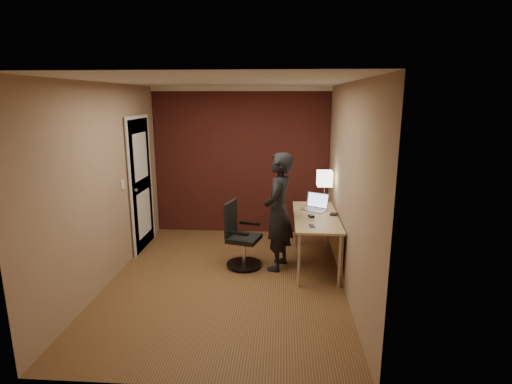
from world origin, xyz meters
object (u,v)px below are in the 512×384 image
desk_lamp (325,179)px  phone (312,226)px  wallet (334,214)px  mouse (311,216)px  laptop (316,205)px  desk (321,224)px  office_chair (240,239)px  person (278,212)px

desk_lamp → phone: bearing=-104.0°
phone → wallet: bearing=47.5°
mouse → desk_lamp: bearing=50.3°
laptop → phone: 0.81m
laptop → mouse: size_ratio=4.13×
laptop → wallet: laptop is taller
mouse → phone: bearing=-111.6°
desk → phone: phone is taller
laptop → office_chair: (-1.06, -0.43, -0.39)m
laptop → office_chair: laptop is taller
laptop → wallet: (0.23, -0.28, -0.05)m
desk_lamp → person: size_ratio=0.33×
mouse → person: person is taller
laptop → office_chair: size_ratio=0.45×
laptop → desk_lamp: bearing=53.6°
desk_lamp → laptop: 0.42m
desk → office_chair: office_chair is taller
desk_lamp → laptop: bearing=-126.4°
office_chair → person: 0.66m
laptop → mouse: (-0.09, -0.40, -0.05)m
desk → wallet: wallet is taller
mouse → office_chair: office_chair is taller
phone → person: size_ratio=0.07×
phone → person: person is taller
wallet → desk_lamp: bearing=102.0°
laptop → wallet: bearing=-50.3°
laptop → person: size_ratio=0.26×
laptop → mouse: 0.41m
desk → phone: bearing=-108.8°
desk_lamp → person: 0.98m
person → phone: bearing=66.0°
wallet → office_chair: (-1.29, -0.15, -0.34)m
desk → phone: (-0.16, -0.48, 0.13)m
laptop → mouse: bearing=-102.8°
desk → wallet: size_ratio=13.64×
mouse → desk: bearing=12.4°
laptop → mouse: laptop is taller
person → laptop: bearing=145.0°
office_chair → desk: bearing=5.8°
mouse → person: size_ratio=0.06×
desk_lamp → office_chair: size_ratio=0.59×
person → wallet: bearing=117.9°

